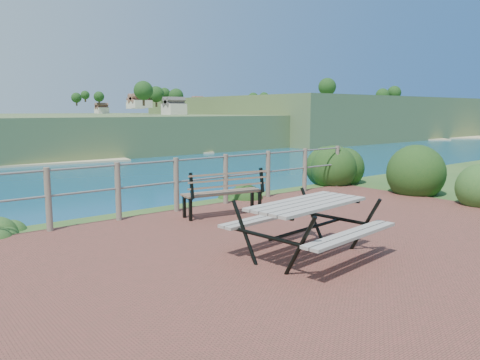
# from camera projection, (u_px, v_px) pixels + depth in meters

# --- Properties ---
(ground) EXTENTS (10.00, 7.00, 0.12)m
(ground) POSITION_uv_depth(u_px,v_px,m) (310.00, 255.00, 6.16)
(ground) COLOR brown
(ground) RESTS_ON ground
(safety_railing) EXTENTS (9.40, 0.10, 1.00)m
(safety_railing) POSITION_uv_depth(u_px,v_px,m) (176.00, 182.00, 8.65)
(safety_railing) COLOR #6B5B4C
(safety_railing) RESTS_ON ground
(distant_bay) EXTENTS (290.00, 232.36, 24.00)m
(distant_bay) POSITION_uv_depth(u_px,v_px,m) (254.00, 116.00, 269.83)
(distant_bay) COLOR #4A6130
(distant_bay) RESTS_ON ground
(picnic_table) EXTENTS (1.74, 1.45, 0.71)m
(picnic_table) POSITION_uv_depth(u_px,v_px,m) (307.00, 223.00, 5.97)
(picnic_table) COLOR #9D968D
(picnic_table) RESTS_ON ground
(park_bench) EXTENTS (1.53, 0.63, 0.84)m
(park_bench) POSITION_uv_depth(u_px,v_px,m) (223.00, 186.00, 8.32)
(park_bench) COLOR brown
(park_bench) RESTS_ON ground
(shrub_right_front) EXTENTS (1.32, 1.32, 1.87)m
(shrub_right_front) POSITION_uv_depth(u_px,v_px,m) (415.00, 192.00, 10.90)
(shrub_right_front) COLOR #123B14
(shrub_right_front) RESTS_ON ground
(shrub_right_edge) EXTENTS (1.17, 1.17, 1.67)m
(shrub_right_edge) POSITION_uv_depth(u_px,v_px,m) (340.00, 183.00, 12.22)
(shrub_right_edge) COLOR #123B14
(shrub_right_edge) RESTS_ON ground
(shrub_lip_west) EXTENTS (0.76, 0.76, 0.50)m
(shrub_lip_west) POSITION_uv_depth(u_px,v_px,m) (3.00, 234.00, 7.18)
(shrub_lip_west) COLOR #20551F
(shrub_lip_west) RESTS_ON ground
(shrub_lip_east) EXTENTS (0.70, 0.70, 0.42)m
(shrub_lip_east) POSITION_uv_depth(u_px,v_px,m) (241.00, 198.00, 10.14)
(shrub_lip_east) COLOR #123B14
(shrub_lip_east) RESTS_ON ground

